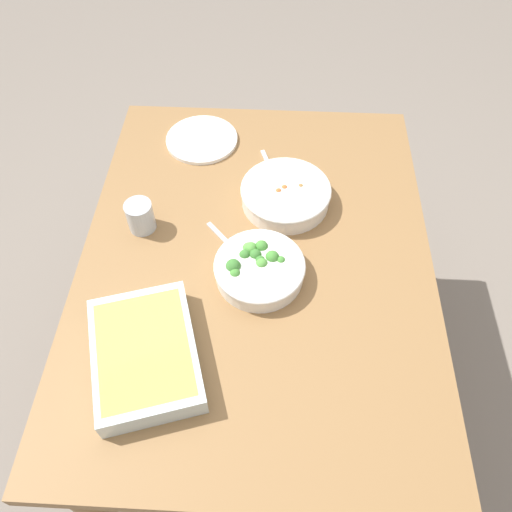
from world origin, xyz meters
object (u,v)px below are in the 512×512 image
at_px(side_plate, 202,139).
at_px(stew_bowl, 286,194).
at_px(spoon_by_stew, 274,176).
at_px(spoon_by_broccoli, 234,249).
at_px(baking_dish, 145,354).
at_px(broccoli_bowl, 259,268).
at_px(drink_cup, 141,217).

bearing_deg(side_plate, stew_bowl, 46.89).
xyz_separation_m(spoon_by_stew, spoon_by_broccoli, (0.27, -0.09, 0.00)).
bearing_deg(side_plate, spoon_by_stew, 57.22).
relative_size(side_plate, spoon_by_broccoli, 1.54).
xyz_separation_m(stew_bowl, baking_dish, (0.49, -0.30, 0.00)).
height_order(broccoli_bowl, side_plate, broccoli_bowl).
distance_m(side_plate, spoon_by_broccoli, 0.44).
bearing_deg(spoon_by_broccoli, side_plate, -162.58).
bearing_deg(drink_cup, baking_dish, 12.03).
bearing_deg(spoon_by_broccoli, baking_dish, -27.82).
xyz_separation_m(baking_dish, drink_cup, (-0.38, -0.08, 0.00)).
xyz_separation_m(broccoli_bowl, spoon_by_stew, (-0.35, 0.03, -0.03)).
distance_m(stew_bowl, spoon_by_broccoli, 0.22).
bearing_deg(drink_cup, spoon_by_stew, 121.07).
bearing_deg(baking_dish, drink_cup, -167.97).
height_order(stew_bowl, spoon_by_stew, stew_bowl).
bearing_deg(spoon_by_stew, spoon_by_broccoli, -19.13).
bearing_deg(broccoli_bowl, drink_cup, -114.10).
distance_m(stew_bowl, spoon_by_stew, 0.11).
xyz_separation_m(baking_dish, spoon_by_broccoli, (-0.32, 0.17, -0.03)).
height_order(drink_cup, side_plate, drink_cup).
distance_m(stew_bowl, side_plate, 0.36).
bearing_deg(baking_dish, side_plate, 177.19).
height_order(broccoli_bowl, spoon_by_broccoli, broccoli_bowl).
xyz_separation_m(stew_bowl, spoon_by_stew, (-0.10, -0.03, -0.03)).
bearing_deg(side_plate, baking_dish, -2.81).
xyz_separation_m(stew_bowl, broccoli_bowl, (0.25, -0.06, -0.00)).
distance_m(broccoli_bowl, baking_dish, 0.34).
height_order(baking_dish, side_plate, baking_dish).
bearing_deg(drink_cup, side_plate, 161.55).
relative_size(spoon_by_stew, spoon_by_broccoli, 1.20).
distance_m(broccoli_bowl, side_plate, 0.54).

